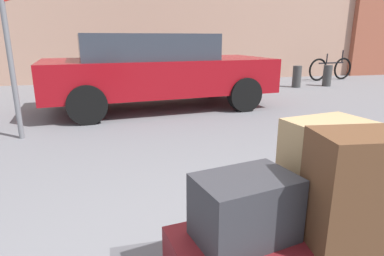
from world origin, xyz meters
TOP-DOWN VIEW (x-y plane):
  - suitcase_tan_rear_right at (0.35, 0.10)m, footprint 0.40×0.33m
  - suitcase_brown_front_right at (0.33, -0.15)m, footprint 0.43×0.29m
  - duffel_bag_charcoal_topmost_pile at (-0.09, -0.01)m, footprint 0.43×0.33m
  - parked_car at (0.29, 5.22)m, footprint 4.46×2.25m
  - bicycle_leaning at (6.45, 8.20)m, footprint 1.75×0.29m
  - bollard_kerb_near at (2.92, 7.02)m, footprint 0.24×0.24m
  - bollard_kerb_mid at (4.49, 7.02)m, footprint 0.24×0.24m
  - bollard_kerb_far at (5.47, 7.02)m, footprint 0.24×0.24m
  - no_parking_sign at (-1.83, 3.65)m, footprint 0.50×0.10m

SIDE VIEW (x-z plane):
  - bollard_kerb_near at x=2.92m, z-range 0.00..0.60m
  - bollard_kerb_mid at x=4.49m, z-range 0.00..0.60m
  - bollard_kerb_far at x=5.47m, z-range 0.00..0.60m
  - bicycle_leaning at x=6.45m, z-range -0.11..0.85m
  - suitcase_tan_rear_right at x=0.35m, z-range 0.34..1.00m
  - suitcase_brown_front_right at x=0.33m, z-range 0.34..1.02m
  - duffel_bag_charcoal_topmost_pile at x=-0.09m, z-range 0.57..0.83m
  - parked_car at x=0.29m, z-range 0.05..1.47m
  - no_parking_sign at x=-1.83m, z-range 0.28..2.56m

